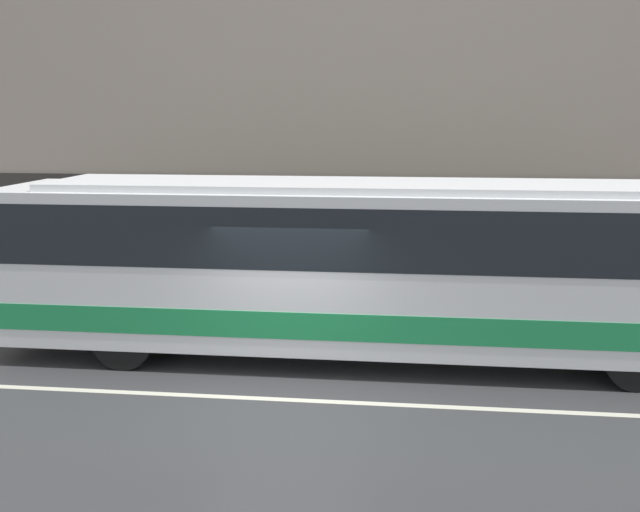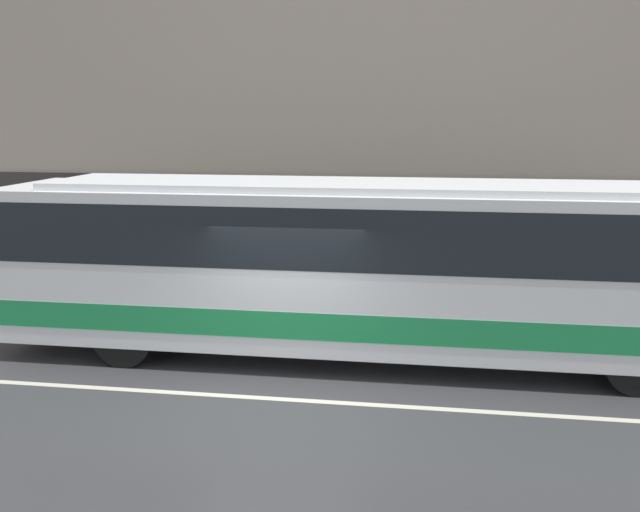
# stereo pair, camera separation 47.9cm
# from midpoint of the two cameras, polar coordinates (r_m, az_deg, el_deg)

# --- Properties ---
(ground_plane) EXTENTS (60.00, 60.00, 0.00)m
(ground_plane) POSITION_cam_midpoint_polar(r_m,az_deg,el_deg) (11.04, -4.39, -11.40)
(ground_plane) COLOR #38383A
(sidewalk) EXTENTS (60.00, 2.99, 0.17)m
(sidewalk) POSITION_cam_midpoint_polar(r_m,az_deg,el_deg) (16.16, -0.69, -3.67)
(sidewalk) COLOR #A09E99
(sidewalk) RESTS_ON ground_plane
(building_facade) EXTENTS (60.00, 0.35, 11.84)m
(building_facade) POSITION_cam_midpoint_polar(r_m,az_deg,el_deg) (17.31, -0.01, 16.13)
(building_facade) COLOR gray
(building_facade) RESTS_ON ground_plane
(lane_stripe) EXTENTS (54.00, 0.14, 0.01)m
(lane_stripe) POSITION_cam_midpoint_polar(r_m,az_deg,el_deg) (11.04, -4.39, -11.38)
(lane_stripe) COLOR beige
(lane_stripe) RESTS_ON ground_plane
(transit_bus) EXTENTS (12.35, 2.59, 3.11)m
(transit_bus) POSITION_cam_midpoint_polar(r_m,az_deg,el_deg) (12.46, 1.43, -0.27)
(transit_bus) COLOR white
(transit_bus) RESTS_ON ground_plane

